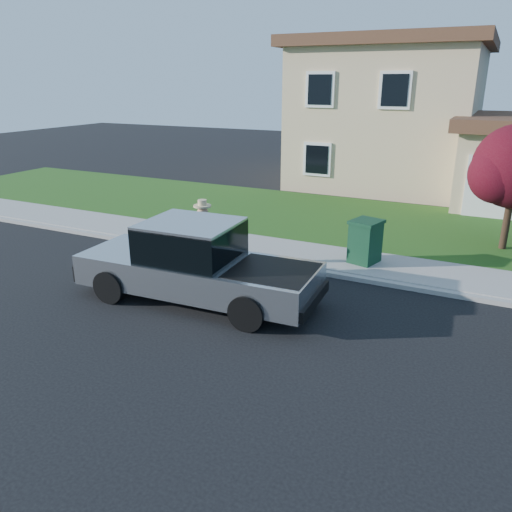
{
  "coord_description": "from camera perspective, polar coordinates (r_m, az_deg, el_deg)",
  "views": [
    {
      "loc": [
        5.24,
        -9.2,
        4.98
      ],
      "look_at": [
        0.56,
        0.43,
        1.2
      ],
      "focal_mm": 35.0,
      "sensor_mm": 36.0,
      "label": 1
    }
  ],
  "objects": [
    {
      "name": "trash_bin",
      "position": [
        14.19,
        12.38,
        1.68
      ],
      "size": [
        0.94,
        1.01,
        1.21
      ],
      "rotation": [
        0.0,
        0.0,
        -0.27
      ],
      "color": "#0D321D",
      "rests_on": "sidewalk"
    },
    {
      "name": "lawn",
      "position": [
        18.86,
        12.04,
        3.86
      ],
      "size": [
        40.0,
        7.0,
        0.1
      ],
      "primitive_type": "cube",
      "color": "#1E4C15",
      "rests_on": "ground"
    },
    {
      "name": "sidewalk",
      "position": [
        14.71,
        7.65,
        -0.21
      ],
      "size": [
        40.0,
        2.0,
        0.15
      ],
      "primitive_type": "cube",
      "color": "gray",
      "rests_on": "ground"
    },
    {
      "name": "house",
      "position": [
        25.95,
        17.73,
        14.56
      ],
      "size": [
        14.0,
        11.3,
        6.85
      ],
      "color": "tan",
      "rests_on": "ground"
    },
    {
      "name": "curb",
      "position": [
        13.74,
        6.17,
        -1.66
      ],
      "size": [
        40.0,
        0.2,
        0.12
      ],
      "primitive_type": "cube",
      "color": "gray",
      "rests_on": "ground"
    },
    {
      "name": "pickup_truck",
      "position": [
        11.78,
        -6.83,
        -0.99
      ],
      "size": [
        5.94,
        2.33,
        1.92
      ],
      "rotation": [
        0.0,
        0.0,
        0.05
      ],
      "color": "black",
      "rests_on": "ground"
    },
    {
      "name": "ground",
      "position": [
        11.7,
        -3.4,
        -5.78
      ],
      "size": [
        80.0,
        80.0,
        0.0
      ],
      "primitive_type": "plane",
      "color": "black",
      "rests_on": "ground"
    },
    {
      "name": "woman",
      "position": [
        13.72,
        -6.02,
        2.19
      ],
      "size": [
        0.75,
        0.6,
        1.97
      ],
      "rotation": [
        0.0,
        0.0,
        3.44
      ],
      "color": "tan",
      "rests_on": "ground"
    }
  ]
}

